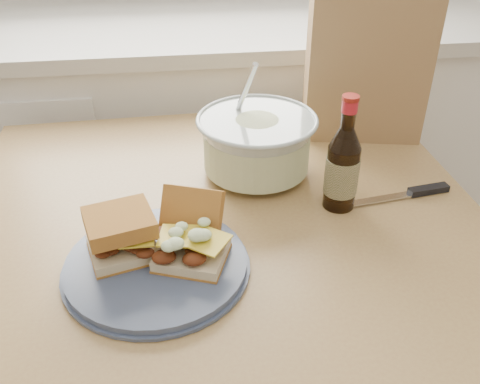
{
  "coord_description": "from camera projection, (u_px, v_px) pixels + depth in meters",
  "views": [
    {
      "loc": [
        -0.01,
        0.07,
        1.39
      ],
      "look_at": [
        0.09,
        0.82,
        0.89
      ],
      "focal_mm": 40.0,
      "sensor_mm": 36.0,
      "label": 1
    }
  ],
  "objects": [
    {
      "name": "cabinet_run",
      "position": [
        182.0,
        156.0,
        1.86
      ],
      "size": [
        2.5,
        0.64,
        0.94
      ],
      "color": "white",
      "rests_on": "ground"
    },
    {
      "name": "dining_table",
      "position": [
        228.0,
        274.0,
        1.03
      ],
      "size": [
        1.0,
        1.0,
        0.81
      ],
      "rotation": [
        0.0,
        0.0,
        0.03
      ],
      "color": "#A8884F",
      "rests_on": "ground"
    },
    {
      "name": "plate",
      "position": [
        156.0,
        265.0,
        0.86
      ],
      "size": [
        0.29,
        0.29,
        0.02
      ],
      "primitive_type": "cylinder",
      "color": "#3F4B67",
      "rests_on": "dining_table"
    },
    {
      "name": "sandwich_left",
      "position": [
        121.0,
        234.0,
        0.85
      ],
      "size": [
        0.13,
        0.12,
        0.08
      ],
      "rotation": [
        0.0,
        0.0,
        0.27
      ],
      "color": "#CCB28F",
      "rests_on": "plate"
    },
    {
      "name": "sandwich_right",
      "position": [
        191.0,
        236.0,
        0.86
      ],
      "size": [
        0.13,
        0.18,
        0.09
      ],
      "rotation": [
        0.0,
        0.0,
        -0.36
      ],
      "color": "#CCB28F",
      "rests_on": "plate"
    },
    {
      "name": "coleslaw_bowl",
      "position": [
        257.0,
        146.0,
        1.09
      ],
      "size": [
        0.24,
        0.24,
        0.24
      ],
      "color": "#B3C1BE",
      "rests_on": "dining_table"
    },
    {
      "name": "beer_bottle",
      "position": [
        342.0,
        167.0,
        0.97
      ],
      "size": [
        0.06,
        0.06,
        0.22
      ],
      "rotation": [
        0.0,
        0.0,
        0.05
      ],
      "color": "black",
      "rests_on": "dining_table"
    },
    {
      "name": "knife",
      "position": [
        417.0,
        192.0,
        1.05
      ],
      "size": [
        0.21,
        0.05,
        0.01
      ],
      "rotation": [
        0.0,
        0.0,
        0.14
      ],
      "color": "silver",
      "rests_on": "dining_table"
    },
    {
      "name": "paper_bag",
      "position": [
        366.0,
        58.0,
        1.21
      ],
      "size": [
        0.29,
        0.22,
        0.34
      ],
      "primitive_type": "cube",
      "rotation": [
        0.0,
        0.0,
        -0.19
      ],
      "color": "olive",
      "rests_on": "dining_table"
    }
  ]
}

